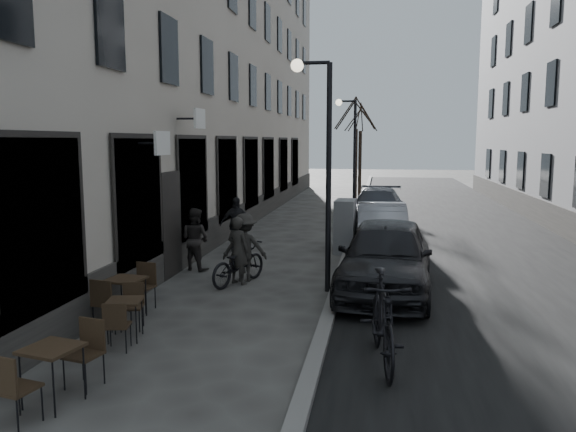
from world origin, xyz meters
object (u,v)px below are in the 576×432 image
(car_mid, at_px, (382,227))
(utility_cabinet, at_px, (345,226))
(pedestrian_near, at_px, (195,239))
(car_far, at_px, (377,207))
(moped, at_px, (383,320))
(streetlamp_near, at_px, (321,149))
(pedestrian_far, at_px, (236,224))
(bistro_set_b, at_px, (125,315))
(streetlamp_far, at_px, (351,145))
(tree_far, at_px, (361,118))
(pedestrian_mid, at_px, (245,247))
(bicycle, at_px, (238,263))
(tree_near, at_px, (356,113))
(bistro_set_a, at_px, (53,370))
(car_near, at_px, (386,256))
(bistro_set_c, at_px, (126,294))

(car_mid, bearing_deg, utility_cabinet, -152.11)
(pedestrian_near, bearing_deg, utility_cabinet, -120.14)
(car_far, relative_size, moped, 2.14)
(streetlamp_near, distance_m, pedestrian_far, 5.62)
(bistro_set_b, bearing_deg, streetlamp_far, 67.18)
(streetlamp_far, distance_m, bistro_set_b, 16.12)
(tree_far, relative_size, moped, 2.46)
(pedestrian_mid, height_order, pedestrian_far, pedestrian_far)
(bicycle, height_order, moped, moped)
(pedestrian_near, bearing_deg, pedestrian_mid, 170.69)
(tree_near, bearing_deg, bistro_set_a, -97.70)
(pedestrian_mid, distance_m, car_near, 3.37)
(streetlamp_far, height_order, pedestrian_mid, streetlamp_far)
(tree_near, xyz_separation_m, bistro_set_a, (-2.84, -21.01, -4.19))
(pedestrian_far, height_order, car_mid, pedestrian_far)
(streetlamp_far, bearing_deg, bistro_set_c, -103.16)
(pedestrian_mid, bearing_deg, moped, 115.34)
(bistro_set_c, bearing_deg, car_far, 77.46)
(car_mid, bearing_deg, bistro_set_b, -118.67)
(bistro_set_a, distance_m, pedestrian_near, 7.57)
(car_far, bearing_deg, moped, -85.51)
(bistro_set_a, distance_m, bicycle, 6.37)
(bistro_set_a, height_order, bicycle, bicycle)
(utility_cabinet, distance_m, pedestrian_far, 3.31)
(streetlamp_far, relative_size, bistro_set_c, 3.16)
(moped, bearing_deg, car_far, 83.94)
(streetlamp_far, xyz_separation_m, tree_far, (0.07, 9.00, 1.50))
(bistro_set_b, height_order, bistro_set_c, bistro_set_c)
(tree_near, height_order, utility_cabinet, tree_near)
(tree_near, relative_size, bistro_set_a, 3.57)
(bistro_set_b, height_order, pedestrian_far, pedestrian_far)
(moped, bearing_deg, bistro_set_a, -160.99)
(streetlamp_far, height_order, bistro_set_b, streetlamp_far)
(streetlamp_far, height_order, car_mid, streetlamp_far)
(car_far, bearing_deg, pedestrian_mid, -103.89)
(utility_cabinet, height_order, pedestrian_mid, pedestrian_mid)
(bicycle, relative_size, pedestrian_mid, 1.14)
(tree_far, bearing_deg, pedestrian_far, -100.38)
(streetlamp_far, relative_size, pedestrian_mid, 3.12)
(streetlamp_near, bearing_deg, bistro_set_c, -142.91)
(utility_cabinet, relative_size, car_far, 0.32)
(utility_cabinet, bearing_deg, tree_near, 94.09)
(streetlamp_near, height_order, utility_cabinet, streetlamp_near)
(bicycle, bearing_deg, pedestrian_near, -15.77)
(car_far, xyz_separation_m, moped, (0.20, -14.28, -0.02))
(bistro_set_b, height_order, car_mid, car_mid)
(car_far, bearing_deg, bistro_set_c, -105.92)
(bistro_set_c, xyz_separation_m, car_near, (4.85, 2.66, 0.35))
(pedestrian_far, xyz_separation_m, car_mid, (4.38, 1.02, -0.12))
(tree_far, distance_m, moped, 25.35)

